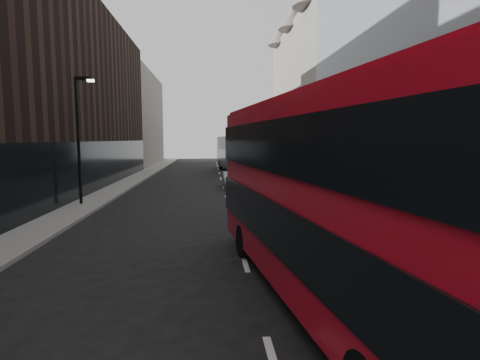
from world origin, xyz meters
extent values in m
cube|color=slate|center=(7.50, 25.00, 0.07)|extent=(3.00, 80.00, 0.15)
cube|color=slate|center=(-8.00, 25.00, 0.07)|extent=(2.00, 80.00, 0.15)
cube|color=#A6ABB1|center=(11.50, 21.00, 10.00)|extent=(5.00, 22.00, 20.00)
cube|color=silver|center=(9.15, 21.00, 1.90)|extent=(0.35, 21.00, 3.80)
cube|color=slate|center=(11.50, 44.00, 9.00)|extent=(5.00, 24.00, 18.00)
cone|color=slate|center=(9.50, 44.00, 19.50)|extent=(4.00, 4.00, 3.00)
cone|color=slate|center=(9.50, 52.00, 19.50)|extent=(4.00, 4.00, 3.00)
cube|color=black|center=(-11.50, 30.00, 7.00)|extent=(5.00, 24.00, 14.00)
cube|color=slate|center=(-11.50, 52.00, 6.50)|extent=(5.00, 20.00, 13.00)
cylinder|color=black|center=(-8.30, 18.00, 3.65)|extent=(0.16, 0.16, 7.00)
cube|color=black|center=(-7.90, 18.00, 7.05)|extent=(0.90, 0.15, 0.18)
cube|color=#FFF2CC|center=(-7.50, 18.00, 6.93)|extent=(0.35, 0.22, 0.12)
cube|color=#B50B1B|center=(1.66, 4.71, 2.51)|extent=(4.15, 11.74, 4.18)
cube|color=black|center=(1.66, 4.71, 1.83)|extent=(4.27, 11.80, 1.15)
cube|color=black|center=(1.66, 4.71, 3.60)|extent=(4.27, 11.80, 1.15)
cube|color=black|center=(0.88, 10.43, 1.98)|extent=(2.21, 0.38, 1.46)
cube|color=#B50B1B|center=(1.66, 4.71, 4.63)|extent=(3.98, 11.27, 0.12)
cylinder|color=black|center=(0.02, 8.20, 0.52)|extent=(0.45, 1.08, 1.04)
cylinder|color=black|center=(2.31, 8.51, 0.52)|extent=(0.45, 1.08, 1.04)
cube|color=black|center=(1.95, 39.55, 2.22)|extent=(4.06, 12.75, 3.53)
cube|color=black|center=(1.95, 39.55, 1.99)|extent=(4.19, 12.81, 1.25)
cube|color=black|center=(2.57, 33.29, 2.16)|extent=(2.42, 0.32, 1.59)
cube|color=black|center=(1.34, 45.82, 2.16)|extent=(2.42, 0.32, 1.59)
cube|color=black|center=(1.95, 39.55, 4.02)|extent=(3.90, 12.24, 0.12)
cylinder|color=black|center=(0.29, 43.42, 0.57)|extent=(0.45, 1.17, 1.14)
cylinder|color=black|center=(2.83, 43.67, 0.57)|extent=(0.45, 1.17, 1.14)
cylinder|color=black|center=(1.08, 35.44, 0.57)|extent=(0.45, 1.17, 1.14)
cylinder|color=black|center=(3.61, 35.69, 0.57)|extent=(0.45, 1.17, 1.14)
imported|color=black|center=(3.08, 16.35, 0.63)|extent=(1.61, 3.77, 1.27)
imported|color=gray|center=(0.60, 25.34, 0.62)|extent=(1.46, 3.81, 1.24)
imported|color=black|center=(4.13, 28.57, 0.70)|extent=(2.07, 4.88, 1.41)
camera|label=1|loc=(-1.04, -3.42, 3.75)|focal=28.00mm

